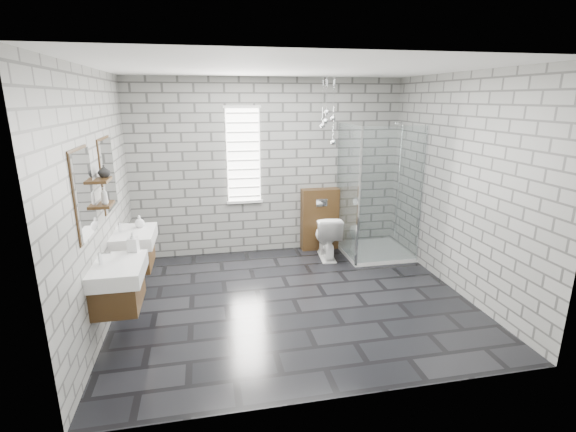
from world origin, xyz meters
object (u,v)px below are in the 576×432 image
object	(u,v)px
vanity_left	(114,273)
cistern_panel	(320,219)
shower_enclosure	(373,226)
toilet	(327,236)
vanity_right	(131,239)

from	to	relation	value
vanity_left	cistern_panel	world-z (taller)	vanity_left
shower_enclosure	toilet	world-z (taller)	shower_enclosure
vanity_left	shower_enclosure	world-z (taller)	shower_enclosure
cistern_panel	shower_enclosure	bearing A→B (deg)	-36.41
cistern_panel	toilet	distance (m)	0.44
vanity_right	shower_enclosure	world-z (taller)	shower_enclosure
vanity_right	shower_enclosure	bearing A→B (deg)	11.67
vanity_right	toilet	world-z (taller)	vanity_right
cistern_panel	toilet	world-z (taller)	cistern_panel
vanity_right	cistern_panel	distance (m)	2.98
cistern_panel	toilet	bearing A→B (deg)	-90.00
cistern_panel	toilet	xyz separation A→B (m)	(0.00, -0.42, -0.16)
shower_enclosure	vanity_right	bearing A→B (deg)	-168.33
vanity_left	shower_enclosure	distance (m)	3.83
toilet	shower_enclosure	bearing A→B (deg)	177.71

